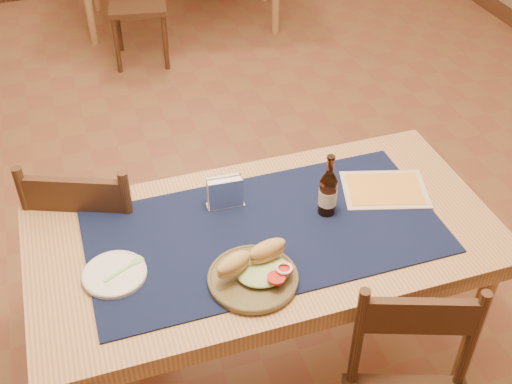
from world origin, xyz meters
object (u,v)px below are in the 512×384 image
object	(u,v)px
beer_bottle	(328,192)
main_table	(265,249)
sandwich_plate	(255,272)
napkin_holder	(225,193)
chair_main_far	(100,236)

from	to	relation	value
beer_bottle	main_table	bearing A→B (deg)	-173.53
sandwich_plate	main_table	bearing A→B (deg)	62.98
main_table	beer_bottle	bearing A→B (deg)	6.47
sandwich_plate	napkin_holder	size ratio (longest dim) A/B	2.10
beer_bottle	sandwich_plate	bearing A→B (deg)	-146.32
chair_main_far	napkin_holder	xyz separation A→B (m)	(0.45, -0.28, 0.33)
napkin_holder	beer_bottle	bearing A→B (deg)	-24.12
main_table	sandwich_plate	bearing A→B (deg)	-117.02
chair_main_far	napkin_holder	distance (m)	0.63
main_table	sandwich_plate	size ratio (longest dim) A/B	5.58
main_table	napkin_holder	distance (m)	0.24
sandwich_plate	beer_bottle	bearing A→B (deg)	33.68
chair_main_far	beer_bottle	world-z (taller)	beer_bottle
napkin_holder	chair_main_far	bearing A→B (deg)	147.63
sandwich_plate	napkin_holder	bearing A→B (deg)	88.36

